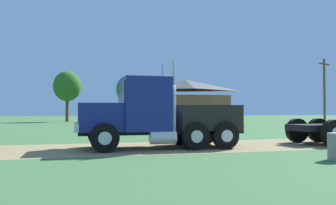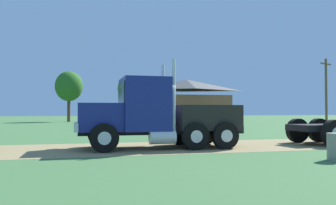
% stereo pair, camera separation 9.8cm
% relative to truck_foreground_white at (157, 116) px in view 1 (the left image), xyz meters
% --- Properties ---
extents(ground_plane, '(200.00, 200.00, 0.00)m').
position_rel_truck_foreground_white_xyz_m(ground_plane, '(-0.04, 0.19, -1.31)').
color(ground_plane, '#3F6A3A').
extents(dirt_track, '(120.00, 5.03, 0.01)m').
position_rel_truck_foreground_white_xyz_m(dirt_track, '(-0.04, 0.19, -1.31)').
color(dirt_track, '#917E52').
rests_on(dirt_track, ground_plane).
extents(truck_foreground_white, '(6.80, 2.62, 3.55)m').
position_rel_truck_foreground_white_xyz_m(truck_foreground_white, '(0.00, 0.00, 0.00)').
color(truck_foreground_white, black).
rests_on(truck_foreground_white, ground_plane).
extents(shed_building, '(11.39, 5.97, 5.71)m').
position_rel_truck_foreground_white_xyz_m(shed_building, '(10.86, 30.53, 1.46)').
color(shed_building, brown).
rests_on(shed_building, ground_plane).
extents(utility_pole_near, '(2.06, 1.03, 7.49)m').
position_rel_truck_foreground_white_xyz_m(utility_pole_near, '(24.17, 20.03, 2.68)').
color(utility_pole_near, brown).
rests_on(utility_pole_near, ground_plane).
extents(tree_mid, '(3.88, 3.88, 7.19)m').
position_rel_truck_foreground_white_xyz_m(tree_mid, '(-4.50, 37.59, 3.71)').
color(tree_mid, '#513823').
rests_on(tree_mid, ground_plane).
extents(tree_right, '(3.85, 3.85, 7.00)m').
position_rel_truck_foreground_white_xyz_m(tree_right, '(4.48, 39.00, 3.54)').
color(tree_right, '#513823').
rests_on(tree_right, ground_plane).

